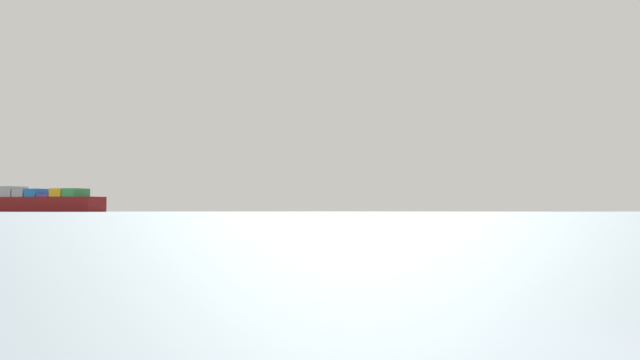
% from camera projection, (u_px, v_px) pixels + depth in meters
% --- Properties ---
extents(cargo_ship, '(179.11, 110.29, 41.78)m').
position_uv_depth(cargo_ship, '(16.00, 201.00, 870.59)').
color(cargo_ship, maroon).
rests_on(cargo_ship, ground_plane).
extents(distant_headland, '(1399.79, 614.91, 39.43)m').
position_uv_depth(distant_headland, '(76.00, 197.00, 1270.43)').
color(distant_headland, '#4C564C').
rests_on(distant_headland, ground_plane).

